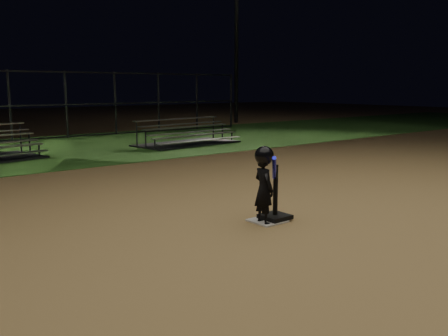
% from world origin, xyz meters
% --- Properties ---
extents(ground, '(80.00, 80.00, 0.00)m').
position_xyz_m(ground, '(0.00, 0.00, 0.00)').
color(ground, '#A47F4A').
rests_on(ground, ground).
extents(grass_strip, '(60.00, 8.00, 0.01)m').
position_xyz_m(grass_strip, '(0.00, 10.00, 0.01)').
color(grass_strip, '#2A591D').
rests_on(grass_strip, ground).
extents(home_plate, '(0.45, 0.45, 0.02)m').
position_xyz_m(home_plate, '(0.00, 0.00, 0.01)').
color(home_plate, beige).
rests_on(home_plate, ground).
extents(batting_tee, '(0.38, 0.38, 0.79)m').
position_xyz_m(batting_tee, '(0.14, -0.02, 0.17)').
color(batting_tee, black).
rests_on(batting_tee, home_plate).
extents(child_batter, '(0.45, 0.55, 1.11)m').
position_xyz_m(child_batter, '(-0.12, -0.05, 0.59)').
color(child_batter, black).
rests_on(child_batter, ground).
extents(bleacher_right, '(3.63, 2.03, 0.85)m').
position_xyz_m(bleacher_right, '(4.36, 8.43, 0.18)').
color(bleacher_right, '#B7B8BC').
rests_on(bleacher_right, ground).
extents(backstop_fence, '(20.08, 0.08, 2.50)m').
position_xyz_m(backstop_fence, '(0.00, 13.00, 1.25)').
color(backstop_fence, '#38383D').
rests_on(backstop_fence, ground).
extents(light_pole_right, '(0.90, 0.53, 8.30)m').
position_xyz_m(light_pole_right, '(12.00, 14.94, 4.95)').
color(light_pole_right, '#2D2D30').
rests_on(light_pole_right, ground).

